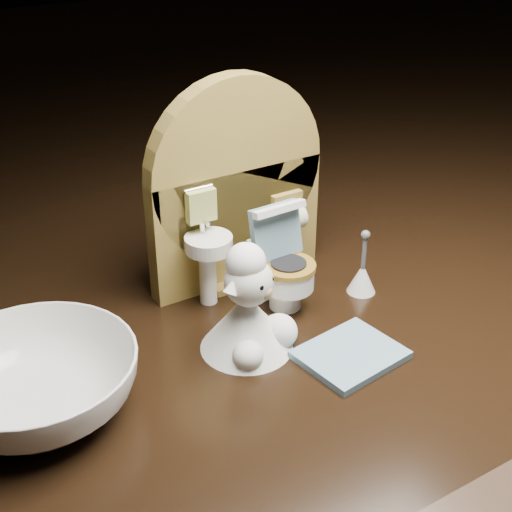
{
  "coord_description": "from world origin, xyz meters",
  "views": [
    {
      "loc": [
        -0.22,
        -0.33,
        0.27
      ],
      "look_at": [
        -0.01,
        0.01,
        0.05
      ],
      "focal_mm": 50.0,
      "sensor_mm": 36.0,
      "label": 1
    }
  ],
  "objects": [
    {
      "name": "bath_mat",
      "position": [
        0.01,
        -0.06,
        0.0
      ],
      "size": [
        0.07,
        0.06,
        0.0
      ],
      "primitive_type": "cube",
      "rotation": [
        0.0,
        0.0,
        0.13
      ],
      "color": "#688B9F",
      "rests_on": "ground"
    },
    {
      "name": "backdrop_panel",
      "position": [
        -0.0,
        0.06,
        0.07
      ],
      "size": [
        0.13,
        0.05,
        0.15
      ],
      "color": "olive",
      "rests_on": "ground"
    },
    {
      "name": "plush_lamb",
      "position": [
        -0.04,
        -0.01,
        0.03
      ],
      "size": [
        0.06,
        0.06,
        0.08
      ],
      "rotation": [
        0.0,
        0.0,
        0.43
      ],
      "color": "white",
      "rests_on": "ground"
    },
    {
      "name": "ceramic_bowl",
      "position": [
        -0.17,
        -0.0,
        0.02
      ],
      "size": [
        0.15,
        0.15,
        0.04
      ],
      "primitive_type": "imported",
      "rotation": [
        0.0,
        0.0,
        0.42
      ],
      "color": "white",
      "rests_on": "ground"
    },
    {
      "name": "toilet_brush",
      "position": [
        0.07,
        0.0,
        0.01
      ],
      "size": [
        0.02,
        0.02,
        0.05
      ],
      "color": "white",
      "rests_on": "ground"
    },
    {
      "name": "toy_toilet",
      "position": [
        0.01,
        0.02,
        0.03
      ],
      "size": [
        0.04,
        0.05,
        0.07
      ],
      "rotation": [
        0.0,
        0.0,
        0.04
      ],
      "color": "white",
      "rests_on": "ground"
    }
  ]
}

